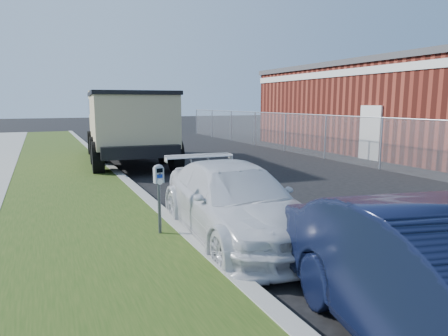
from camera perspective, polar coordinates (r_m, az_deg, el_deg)
name	(u,v)px	position (r m, az deg, el deg)	size (l,w,h in m)	color
ground	(309,220)	(8.18, 12.03, -7.30)	(120.00, 120.00, 0.00)	black
chainlink_fence	(326,128)	(17.09, 14.32, 5.52)	(0.06, 30.06, 30.00)	slate
brick_building	(411,106)	(21.98, 25.10, 7.97)	(9.20, 14.20, 4.17)	maroon
parking_meter	(159,184)	(6.71, -9.29, -2.28)	(0.17, 0.13, 1.19)	#3F4247
white_wagon	(234,201)	(6.92, 1.41, -4.78)	(1.75, 4.31, 1.25)	silver
dump_truck	(127,121)	(16.19, -13.74, 6.47)	(3.37, 7.37, 2.81)	black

